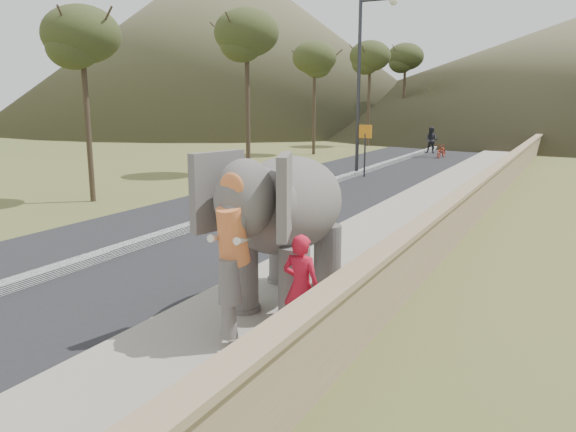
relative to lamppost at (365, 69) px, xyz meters
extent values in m
plane|color=olive|center=(4.69, -16.30, -4.87)|extent=(160.00, 160.00, 0.00)
cube|color=black|center=(-0.31, -6.30, -4.86)|extent=(7.00, 120.00, 0.03)
cube|color=black|center=(-0.31, -6.30, -4.76)|extent=(0.35, 120.00, 0.22)
cube|color=#9E9687|center=(4.69, -6.30, -4.80)|extent=(3.00, 120.00, 0.15)
cube|color=tan|center=(6.34, -6.30, -4.32)|extent=(0.30, 120.00, 1.10)
cylinder|color=#2E2E33|center=(-0.31, 0.00, -0.87)|extent=(0.16, 0.16, 8.00)
cylinder|color=#2E2E33|center=(0.49, 0.00, 2.93)|extent=(1.60, 0.10, 0.10)
sphere|color=#FFF2CC|center=(1.19, 0.00, 2.83)|extent=(0.36, 0.36, 0.36)
cylinder|color=#2D2D33|center=(0.19, -0.31, -3.87)|extent=(0.08, 0.08, 2.00)
cube|color=orange|center=(0.19, -0.31, -2.77)|extent=(0.60, 0.05, 0.60)
cone|color=brown|center=(-33.31, 38.70, 6.13)|extent=(60.00, 60.00, 22.00)
imported|color=red|center=(5.64, -17.93, -3.95)|extent=(0.57, 0.37, 1.55)
imported|color=maroon|center=(1.41, 10.06, -4.45)|extent=(0.63, 1.65, 0.85)
imported|color=black|center=(0.76, 10.06, -3.81)|extent=(0.81, 0.64, 1.62)
camera|label=1|loc=(9.01, -24.78, -1.31)|focal=35.00mm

